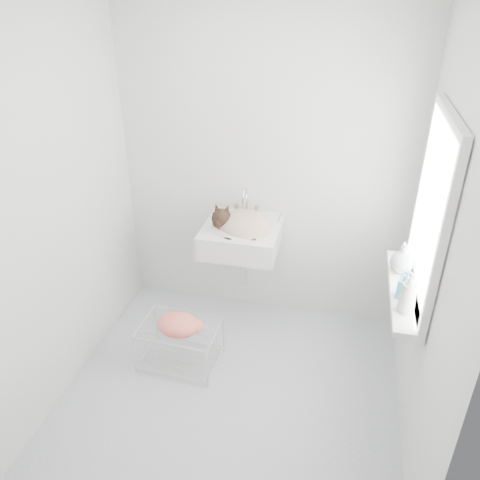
% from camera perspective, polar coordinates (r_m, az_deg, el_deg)
% --- Properties ---
extents(floor, '(2.20, 2.00, 0.02)m').
position_cam_1_polar(floor, '(3.44, -0.89, -17.10)').
color(floor, '#A8AEB3').
rests_on(floor, ground).
extents(back_wall, '(2.20, 0.02, 2.50)m').
position_cam_1_polar(back_wall, '(3.59, 2.86, 8.82)').
color(back_wall, silver).
rests_on(back_wall, ground).
extents(right_wall, '(0.02, 2.00, 2.50)m').
position_cam_1_polar(right_wall, '(2.68, 22.42, -0.77)').
color(right_wall, silver).
rests_on(right_wall, ground).
extents(left_wall, '(0.02, 2.00, 2.50)m').
position_cam_1_polar(left_wall, '(3.13, -21.06, 3.75)').
color(left_wall, silver).
rests_on(left_wall, ground).
extents(window_glass, '(0.01, 0.80, 1.00)m').
position_cam_1_polar(window_glass, '(2.81, 22.02, 3.00)').
color(window_glass, white).
rests_on(window_glass, right_wall).
extents(window_frame, '(0.04, 0.90, 1.10)m').
position_cam_1_polar(window_frame, '(2.80, 21.72, 3.03)').
color(window_frame, white).
rests_on(window_frame, right_wall).
extents(windowsill, '(0.16, 0.88, 0.04)m').
position_cam_1_polar(windowsill, '(3.04, 18.86, -5.69)').
color(windowsill, white).
rests_on(windowsill, right_wall).
extents(sink, '(0.57, 0.49, 0.23)m').
position_cam_1_polar(sink, '(3.54, 0.10, 1.47)').
color(sink, white).
rests_on(sink, back_wall).
extents(faucet, '(0.21, 0.14, 0.21)m').
position_cam_1_polar(faucet, '(3.64, 0.74, 4.70)').
color(faucet, silver).
rests_on(faucet, sink).
extents(cat, '(0.44, 0.37, 0.27)m').
position_cam_1_polar(cat, '(3.51, 0.24, 1.91)').
color(cat, '#C2A68D').
rests_on(cat, sink).
extents(wire_rack, '(0.55, 0.40, 0.32)m').
position_cam_1_polar(wire_rack, '(3.55, -7.12, -12.31)').
color(wire_rack, silver).
rests_on(wire_rack, floor).
extents(towel, '(0.33, 0.27, 0.12)m').
position_cam_1_polar(towel, '(3.38, -7.35, -10.35)').
color(towel, orange).
rests_on(towel, wire_rack).
extents(bottle_a, '(0.11, 0.11, 0.21)m').
position_cam_1_polar(bottle_a, '(2.83, 19.01, -7.98)').
color(bottle_a, silver).
rests_on(bottle_a, windowsill).
extents(bottle_b, '(0.10, 0.10, 0.18)m').
position_cam_1_polar(bottle_b, '(2.94, 18.85, -6.48)').
color(bottle_b, teal).
rests_on(bottle_b, windowsill).
extents(bottle_c, '(0.15, 0.15, 0.19)m').
position_cam_1_polar(bottle_c, '(3.19, 18.53, -3.47)').
color(bottle_c, silver).
rests_on(bottle_c, windowsill).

